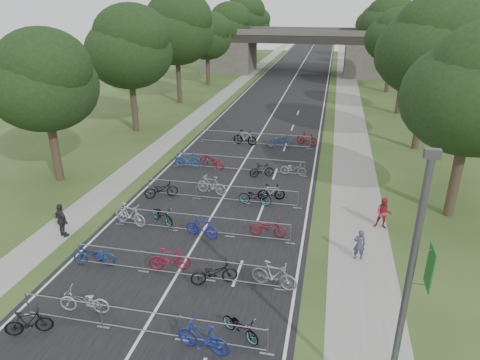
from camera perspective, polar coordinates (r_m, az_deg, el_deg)
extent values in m
cube|color=black|center=(58.88, 6.23, 11.78)|extent=(11.00, 140.00, 0.01)
cube|color=gray|center=(58.60, 14.17, 11.18)|extent=(3.00, 140.00, 0.01)
cube|color=gray|center=(60.12, -1.05, 12.14)|extent=(2.00, 140.00, 0.01)
cube|color=silver|center=(58.89, 6.23, 11.78)|extent=(0.12, 140.00, 0.00)
cube|color=#494541|center=(75.09, -1.43, 16.21)|extent=(8.00, 8.00, 5.00)
cube|color=#494541|center=(73.21, 17.01, 15.10)|extent=(8.00, 8.00, 5.00)
cube|color=black|center=(72.96, 7.83, 18.27)|extent=(30.00, 8.00, 1.20)
cube|color=#494541|center=(69.11, 7.58, 18.87)|extent=(30.00, 0.40, 0.90)
cube|color=#494541|center=(76.67, 8.13, 19.22)|extent=(30.00, 0.40, 0.90)
cylinder|color=#4C4C51|center=(12.12, 21.06, -15.33)|extent=(0.18, 0.18, 8.00)
cube|color=#4C4C51|center=(10.23, 24.27, 3.21)|extent=(0.35, 0.18, 0.22)
cube|color=#195A1F|center=(11.54, 23.99, -10.66)|extent=(0.03, 0.65, 1.10)
cylinder|color=#33261C|center=(30.71, -23.43, 3.72)|extent=(0.56, 0.56, 4.20)
ellipsoid|color=black|center=(29.75, -24.68, 11.21)|extent=(6.72, 6.72, 5.51)
sphere|color=black|center=(28.80, -24.72, 13.62)|extent=(5.38, 5.38, 5.38)
sphere|color=black|center=(30.59, -24.65, 9.86)|extent=(4.37, 4.37, 4.37)
cylinder|color=#33261C|center=(26.08, 26.80, 0.23)|extent=(0.56, 0.56, 4.48)
ellipsoid|color=black|center=(24.92, 28.59, 9.58)|extent=(7.17, 7.17, 5.88)
sphere|color=black|center=(25.43, 26.85, 8.03)|extent=(4.66, 4.66, 4.66)
cylinder|color=#33261C|center=(40.57, -13.95, 9.63)|extent=(0.56, 0.56, 4.72)
ellipsoid|color=black|center=(39.82, -14.60, 16.12)|extent=(7.56, 7.56, 6.20)
sphere|color=black|center=(38.98, -14.33, 18.25)|extent=(6.05, 6.05, 6.05)
sphere|color=black|center=(40.60, -14.80, 14.87)|extent=(4.91, 4.91, 4.91)
cylinder|color=#33261C|center=(37.18, 22.84, 7.65)|extent=(0.56, 0.56, 5.11)
ellipsoid|color=black|center=(36.35, 24.07, 15.26)|extent=(8.18, 8.18, 6.70)
sphere|color=black|center=(35.85, 25.63, 17.59)|extent=(6.54, 6.54, 6.54)
sphere|color=black|center=(36.86, 22.89, 13.90)|extent=(5.31, 5.31, 5.31)
cylinder|color=#33261C|center=(51.36, -8.16, 13.04)|extent=(0.56, 0.56, 5.25)
ellipsoid|color=black|center=(50.75, -8.50, 18.77)|extent=(8.40, 8.40, 6.89)
sphere|color=black|center=(49.99, -8.14, 20.66)|extent=(6.72, 6.72, 6.72)
sphere|color=black|center=(51.47, -8.77, 17.63)|extent=(5.46, 5.46, 5.46)
cylinder|color=#33261C|center=(48.88, 20.52, 10.52)|extent=(0.56, 0.56, 3.85)
ellipsoid|color=black|center=(48.31, 21.15, 14.88)|extent=(6.16, 6.16, 5.05)
sphere|color=black|center=(47.78, 22.18, 16.16)|extent=(4.93, 4.93, 4.93)
sphere|color=black|center=(48.83, 20.34, 14.14)|extent=(4.00, 4.00, 4.00)
cylinder|color=#33261C|center=(62.69, -4.31, 14.47)|extent=(0.56, 0.56, 4.20)
ellipsoid|color=black|center=(62.23, -4.42, 18.22)|extent=(6.72, 6.72, 5.51)
sphere|color=black|center=(61.49, -4.03, 19.43)|extent=(5.38, 5.38, 5.38)
sphere|color=black|center=(62.92, -4.72, 17.49)|extent=(4.37, 4.37, 4.37)
cylinder|color=#33261C|center=(60.56, 19.19, 13.15)|extent=(0.56, 0.56, 4.48)
ellipsoid|color=black|center=(60.07, 19.75, 17.26)|extent=(7.17, 7.17, 5.88)
sphere|color=black|center=(59.56, 20.60, 18.50)|extent=(5.73, 5.73, 5.73)
sphere|color=black|center=(60.58, 19.10, 16.52)|extent=(4.66, 4.66, 4.66)
cylinder|color=#33261C|center=(74.15, -1.62, 16.02)|extent=(0.56, 0.56, 4.72)
ellipsoid|color=black|center=(73.74, -1.66, 19.59)|extent=(7.56, 7.56, 6.20)
sphere|color=black|center=(73.04, -1.29, 20.75)|extent=(6.05, 6.05, 6.05)
sphere|color=black|center=(74.40, -1.95, 18.89)|extent=(4.91, 4.91, 4.91)
cylinder|color=#33261C|center=(72.35, 18.28, 14.91)|extent=(0.56, 0.56, 5.11)
ellipsoid|color=black|center=(71.92, 18.79, 18.85)|extent=(8.18, 8.18, 6.70)
sphere|color=black|center=(71.42, 19.51, 20.06)|extent=(6.54, 6.54, 6.54)
sphere|color=black|center=(72.43, 18.24, 18.12)|extent=(5.31, 5.31, 5.31)
cylinder|color=#33261C|center=(85.75, 0.37, 17.13)|extent=(0.56, 0.56, 5.25)
ellipsoid|color=black|center=(85.39, 0.38, 20.57)|extent=(8.40, 8.40, 6.89)
sphere|color=black|center=(84.73, 0.73, 21.69)|extent=(6.72, 6.72, 6.72)
sphere|color=black|center=(86.03, 0.10, 19.89)|extent=(5.46, 5.46, 5.46)
cylinder|color=#33261C|center=(84.29, 17.54, 15.55)|extent=(0.56, 0.56, 3.85)
ellipsoid|color=black|center=(83.96, 17.86, 18.09)|extent=(6.16, 6.16, 5.05)
sphere|color=black|center=(83.44, 18.42, 18.86)|extent=(4.93, 4.93, 4.93)
sphere|color=black|center=(84.47, 17.41, 17.64)|extent=(4.00, 4.00, 4.00)
cylinder|color=#33261C|center=(97.52, 1.89, 17.50)|extent=(0.56, 0.56, 4.20)
ellipsoid|color=black|center=(97.22, 1.92, 19.92)|extent=(6.72, 6.72, 5.51)
sphere|color=black|center=(96.56, 2.25, 20.69)|extent=(5.38, 5.38, 5.38)
sphere|color=black|center=(97.85, 1.67, 19.45)|extent=(4.37, 4.37, 4.37)
cylinder|color=#33261C|center=(96.16, 17.04, 16.58)|extent=(0.56, 0.56, 4.48)
ellipsoid|color=black|center=(95.85, 17.36, 19.18)|extent=(7.17, 7.17, 5.88)
sphere|color=black|center=(95.34, 17.87, 19.97)|extent=(5.73, 5.73, 5.73)
sphere|color=black|center=(96.36, 16.96, 18.70)|extent=(4.66, 4.66, 4.66)
cylinder|color=gray|center=(16.21, -13.30, -16.61)|extent=(9.20, 0.04, 0.04)
cylinder|color=gray|center=(16.76, -13.02, -18.91)|extent=(9.20, 0.04, 0.04)
cylinder|color=gray|center=(18.71, -26.47, -14.59)|extent=(0.05, 0.05, 1.10)
cube|color=gray|center=(19.02, -26.18, -15.89)|extent=(0.50, 0.08, 0.03)
cylinder|color=gray|center=(17.14, -18.00, -16.84)|extent=(0.05, 0.05, 1.10)
cube|color=gray|center=(17.48, -17.78, -18.20)|extent=(0.50, 0.08, 0.03)
cylinder|color=gray|center=(16.02, -7.87, -19.01)|extent=(0.05, 0.05, 1.10)
cube|color=gray|center=(16.38, -7.77, -20.40)|extent=(0.50, 0.08, 0.03)
cylinder|color=gray|center=(15.44, 3.66, -20.75)|extent=(0.05, 0.05, 1.10)
cube|color=gray|center=(15.81, 3.61, -22.16)|extent=(0.50, 0.08, 0.03)
cylinder|color=gray|center=(18.85, -8.71, -9.97)|extent=(9.20, 0.04, 0.04)
cylinder|color=gray|center=(19.34, -8.55, -12.14)|extent=(9.20, 0.04, 0.04)
cylinder|color=gray|center=(21.04, -20.59, -9.15)|extent=(0.05, 0.05, 1.10)
cube|color=gray|center=(21.32, -20.39, -10.38)|extent=(0.50, 0.08, 0.03)
cylinder|color=gray|center=(19.67, -12.88, -10.54)|extent=(0.05, 0.05, 1.10)
cube|color=gray|center=(19.96, -12.74, -11.83)|extent=(0.50, 0.08, 0.03)
cylinder|color=gray|center=(18.70, -4.11, -11.89)|extent=(0.05, 0.05, 1.10)
cube|color=gray|center=(19.01, -4.07, -13.21)|extent=(0.50, 0.08, 0.03)
cylinder|color=gray|center=(18.20, 5.45, -13.03)|extent=(0.05, 0.05, 1.10)
cube|color=gray|center=(18.52, 5.39, -14.37)|extent=(0.50, 0.08, 0.03)
cylinder|color=gray|center=(21.94, -5.26, -4.76)|extent=(9.20, 0.04, 0.04)
cylinder|color=gray|center=(22.36, -5.18, -6.74)|extent=(9.20, 0.04, 0.04)
cylinder|color=gray|center=(23.85, -15.87, -4.58)|extent=(0.05, 0.05, 1.10)
cube|color=gray|center=(24.09, -15.73, -5.71)|extent=(0.50, 0.08, 0.03)
cylinder|color=gray|center=(22.65, -8.94, -5.46)|extent=(0.05, 0.05, 1.10)
cube|color=gray|center=(22.90, -8.86, -6.64)|extent=(0.50, 0.08, 0.03)
cylinder|color=gray|center=(21.81, -1.34, -6.34)|extent=(0.05, 0.05, 1.10)
cube|color=gray|center=(22.08, -1.33, -7.55)|extent=(0.50, 0.08, 0.03)
cylinder|color=gray|center=(21.39, 6.74, -7.15)|extent=(0.05, 0.05, 1.10)
cube|color=gray|center=(21.66, 6.67, -8.37)|extent=(0.50, 0.08, 0.03)
cylinder|color=gray|center=(25.41, -2.61, -0.68)|extent=(9.20, 0.04, 0.04)
cylinder|color=gray|center=(25.77, -2.58, -2.46)|extent=(9.20, 0.04, 0.04)
cylinder|color=gray|center=(27.07, -12.06, -0.81)|extent=(0.05, 0.05, 1.10)
cube|color=gray|center=(27.29, -11.97, -1.84)|extent=(0.50, 0.08, 0.03)
cylinder|color=gray|center=(26.02, -5.86, -1.40)|extent=(0.05, 0.05, 1.10)
cube|color=gray|center=(26.24, -5.82, -2.47)|extent=(0.50, 0.08, 0.03)
cylinder|color=gray|center=(25.29, 0.77, -2.02)|extent=(0.05, 0.05, 1.10)
cube|color=gray|center=(25.52, 0.77, -3.11)|extent=(0.50, 0.08, 0.03)
cylinder|color=gray|center=(24.93, 7.70, -2.63)|extent=(0.05, 0.05, 1.10)
cube|color=gray|center=(25.16, 7.64, -3.73)|extent=(0.50, 0.08, 0.03)
cylinder|color=gray|center=(29.92, -0.19, 3.06)|extent=(9.20, 0.04, 0.04)
cylinder|color=gray|center=(30.23, -0.19, 1.51)|extent=(9.20, 0.04, 0.04)
cylinder|color=gray|center=(31.35, -8.44, 2.77)|extent=(0.05, 0.05, 1.10)
cube|color=gray|center=(31.53, -8.38, 1.85)|extent=(0.50, 0.08, 0.03)
cylinder|color=gray|center=(30.44, -3.01, 2.37)|extent=(0.05, 0.05, 1.10)
cube|color=gray|center=(30.63, -2.99, 1.44)|extent=(0.50, 0.08, 0.03)
cylinder|color=gray|center=(29.83, 2.69, 1.94)|extent=(0.05, 0.05, 1.10)
cube|color=gray|center=(30.02, 2.67, 0.98)|extent=(0.50, 0.08, 0.03)
cylinder|color=gray|center=(29.52, 8.57, 1.47)|extent=(0.05, 0.05, 1.10)
cube|color=gray|center=(29.71, 8.51, 0.51)|extent=(0.50, 0.08, 0.03)
cylinder|color=gray|center=(35.52, 1.90, 6.26)|extent=(9.20, 0.04, 0.04)
cylinder|color=gray|center=(35.77, 1.89, 4.93)|extent=(9.20, 0.04, 0.04)
cylinder|color=gray|center=(36.72, -5.22, 5.93)|extent=(0.05, 0.05, 1.10)
cube|color=gray|center=(36.88, -5.19, 5.13)|extent=(0.50, 0.08, 0.03)
cylinder|color=gray|center=(35.95, -0.52, 5.65)|extent=(0.05, 0.05, 1.10)
cube|color=gray|center=(36.12, -0.52, 4.84)|extent=(0.50, 0.08, 0.03)
cylinder|color=gray|center=(35.43, 4.34, 5.32)|extent=(0.05, 0.05, 1.10)
cube|color=gray|center=(35.60, 4.32, 4.50)|extent=(0.50, 0.08, 0.03)
cylinder|color=gray|center=(35.17, 9.31, 4.95)|extent=(0.05, 0.05, 1.10)
cube|color=gray|center=(35.34, 9.25, 4.12)|extent=(0.50, 0.08, 0.03)
imported|color=black|center=(17.88, -26.37, -16.68)|extent=(1.71, 1.14, 1.00)
imported|color=#A8A8B0|center=(18.07, -20.11, -14.96)|extent=(2.06, 0.89, 1.05)
imported|color=navy|center=(15.55, -4.94, -20.18)|extent=(2.06, 0.90, 1.20)
imported|color=gray|center=(16.11, 0.08, -18.97)|extent=(1.76, 1.36, 0.89)
imported|color=navy|center=(20.73, -18.86, -9.50)|extent=(2.05, 0.97, 1.04)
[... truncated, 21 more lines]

